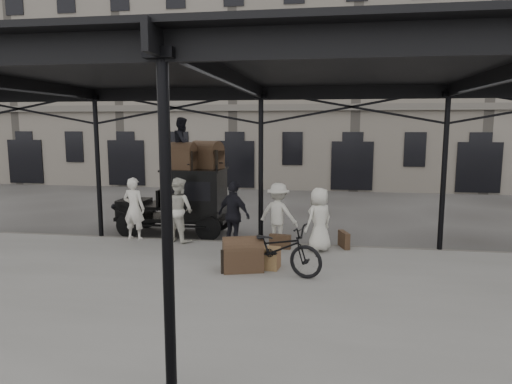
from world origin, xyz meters
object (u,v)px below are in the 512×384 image
steamer_trunk_roof_near (180,158)px  bicycle (276,249)px  taxi (186,198)px  steamer_trunk_platform (243,256)px  porter_left (134,209)px  porter_official (234,215)px

steamer_trunk_roof_near → bicycle: bearing=-37.4°
bicycle → steamer_trunk_roof_near: size_ratio=2.33×
steamer_trunk_roof_near → taxi: bearing=81.4°
bicycle → steamer_trunk_platform: (-0.79, 0.09, -0.25)m
taxi → steamer_trunk_platform: taxi is taller
taxi → porter_left: size_ratio=1.95×
bicycle → steamer_trunk_platform: bicycle is taller
porter_left → porter_official: porter_left is taller
porter_official → steamer_trunk_roof_near: steamer_trunk_roof_near is taller
porter_official → steamer_trunk_roof_near: size_ratio=1.93×
taxi → porter_official: taxi is taller
porter_official → bicycle: porter_official is taller
porter_official → bicycle: (1.40, -2.05, -0.34)m
porter_left → taxi: bearing=-122.5°
porter_official → porter_left: bearing=20.8°
steamer_trunk_roof_near → steamer_trunk_platform: bearing=-44.0°
porter_official → steamer_trunk_platform: 2.13m
taxi → porter_official: size_ratio=1.96×
porter_official → steamer_trunk_platform: (0.61, -1.96, -0.59)m
taxi → steamer_trunk_roof_near: (-0.08, -0.25, 1.33)m
porter_left → bicycle: size_ratio=0.83×
steamer_trunk_roof_near → steamer_trunk_platform: steamer_trunk_roof_near is taller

